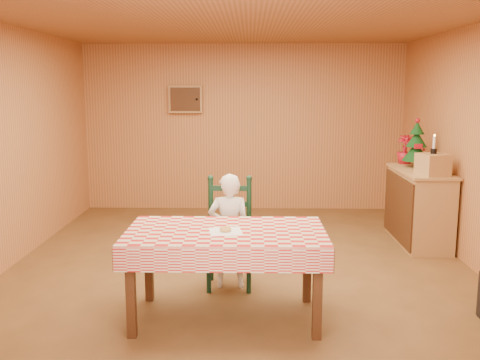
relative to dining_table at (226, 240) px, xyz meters
name	(u,v)px	position (x,y,z in m)	size (l,w,h in m)	color
ground	(240,271)	(0.09, 1.18, -0.69)	(6.00, 6.00, 0.00)	brown
cabin_walls	(240,97)	(0.09, 1.71, 1.14)	(5.10, 6.05, 2.65)	#BE7944
dining_table	(226,240)	(0.00, 0.00, 0.00)	(1.66, 0.96, 0.77)	#482713
ladder_chair	(230,235)	(0.00, 0.79, -0.18)	(0.44, 0.40, 1.08)	black
seated_child	(229,231)	(0.00, 0.73, -0.13)	(0.41, 0.27, 1.12)	white
napkin	(225,231)	(0.00, -0.05, 0.08)	(0.26, 0.26, 0.00)	white
donut	(225,229)	(0.00, -0.05, 0.10)	(0.10, 0.10, 0.03)	gold
shelf_unit	(418,207)	(2.30, 2.26, -0.22)	(0.54, 1.24, 0.93)	tan
crate	(433,164)	(2.31, 1.86, 0.37)	(0.30, 0.30, 0.25)	tan
christmas_tree	(416,145)	(2.31, 2.51, 0.52)	(0.34, 0.34, 0.62)	#482713
flower_arrangement	(405,149)	(2.26, 2.81, 0.43)	(0.21, 0.21, 0.38)	#A10E1D
candle_set	(434,148)	(2.31, 1.86, 0.56)	(0.07, 0.07, 0.22)	black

